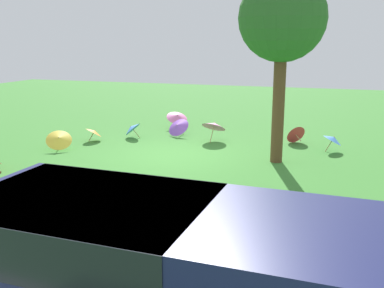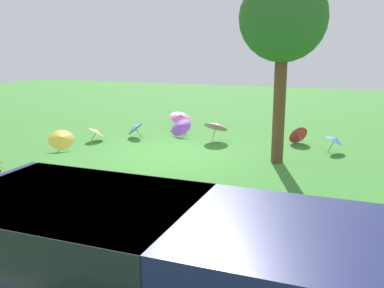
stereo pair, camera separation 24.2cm
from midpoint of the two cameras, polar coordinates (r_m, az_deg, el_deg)
name	(u,v)px [view 1 (the left image)]	position (r m, az deg, el deg)	size (l,w,h in m)	color
ground	(173,156)	(12.50, -3.01, -1.51)	(40.00, 40.00, 0.00)	#387A2D
van_dark	(153,261)	(4.82, -6.56, -14.78)	(4.66, 2.25, 1.53)	#191E4C
shade_tree	(282,20)	(11.66, 10.93, 15.37)	(2.21, 2.21, 4.82)	brown
parasol_blue_0	(132,128)	(14.87, -8.21, 2.06)	(0.58, 0.65, 0.58)	tan
parasol_purple_0	(178,126)	(15.02, -2.30, 2.31)	(0.90, 0.84, 0.64)	tan
parasol_pink_0	(214,125)	(14.17, 2.37, 2.44)	(0.92, 0.90, 0.77)	tan
parasol_yellow_2	(59,139)	(13.62, -17.24, 0.63)	(0.99, 0.96, 0.62)	tan
parasol_pink_1	(177,116)	(16.31, -2.34, 3.56)	(1.07, 1.07, 0.68)	tan
parasol_yellow_3	(35,181)	(10.03, -20.24, -4.44)	(0.60, 0.57, 0.54)	tan
parasol_blue_2	(333,139)	(13.44, 17.21, 0.65)	(0.69, 0.70, 0.58)	tan
parasol_red_1	(295,134)	(14.30, 12.63, 1.30)	(0.72, 0.69, 0.60)	tan
parasol_orange_0	(94,132)	(14.63, -12.93, 1.56)	(0.77, 0.77, 0.49)	tan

